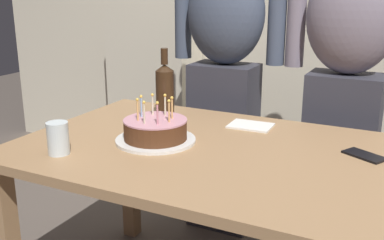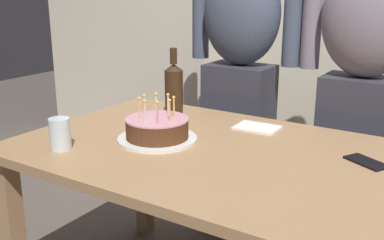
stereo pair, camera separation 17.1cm
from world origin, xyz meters
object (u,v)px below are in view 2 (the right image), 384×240
at_px(wine_bottle, 174,90).
at_px(cell_phone, 366,162).
at_px(person_man_bearded, 240,74).
at_px(person_woman_cardigan, 362,87).
at_px(birthday_cake, 157,130).
at_px(water_glass_near, 60,134).
at_px(napkin_stack, 257,128).

relative_size(wine_bottle, cell_phone, 2.19).
relative_size(person_man_bearded, person_woman_cardigan, 1.00).
distance_m(birthday_cake, wine_bottle, 0.34).
height_order(water_glass_near, person_woman_cardigan, person_woman_cardigan).
bearing_deg(birthday_cake, wine_bottle, 113.48).
bearing_deg(water_glass_near, cell_phone, 25.35).
bearing_deg(person_woman_cardigan, cell_phone, 106.03).
distance_m(napkin_stack, person_man_bearded, 0.54).
relative_size(birthday_cake, person_woman_cardigan, 0.19).
distance_m(water_glass_near, wine_bottle, 0.59).
height_order(napkin_stack, person_woman_cardigan, person_woman_cardigan).
relative_size(birthday_cake, person_man_bearded, 0.19).
distance_m(birthday_cake, napkin_stack, 0.44).
xyz_separation_m(birthday_cake, person_man_bearded, (-0.05, 0.78, 0.09)).
bearing_deg(napkin_stack, person_man_bearded, 125.33).
xyz_separation_m(wine_bottle, person_woman_cardigan, (0.70, 0.48, 0.01)).
distance_m(cell_phone, person_woman_cardigan, 0.63).
bearing_deg(person_woman_cardigan, birthday_cake, 53.88).
bearing_deg(water_glass_near, person_woman_cardigan, 52.49).
bearing_deg(birthday_cake, water_glass_near, -131.25).
height_order(water_glass_near, wine_bottle, wine_bottle).
distance_m(water_glass_near, person_woman_cardigan, 1.33).
xyz_separation_m(person_man_bearded, person_woman_cardigan, (0.62, 0.00, 0.00)).
height_order(birthday_cake, person_woman_cardigan, person_woman_cardigan).
xyz_separation_m(napkin_stack, person_man_bearded, (-0.31, 0.43, 0.13)).
height_order(birthday_cake, wine_bottle, wine_bottle).
relative_size(napkin_stack, person_man_bearded, 0.11).
relative_size(cell_phone, person_man_bearded, 0.09).
bearing_deg(person_man_bearded, cell_phone, 143.11).
relative_size(water_glass_near, napkin_stack, 0.66).
bearing_deg(water_glass_near, wine_bottle, 79.46).
bearing_deg(birthday_cake, person_woman_cardigan, 53.88).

